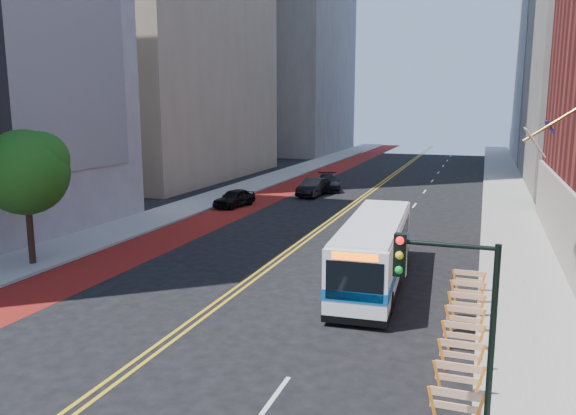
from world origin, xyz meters
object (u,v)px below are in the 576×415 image
(car_b, at_px, (314,187))
(car_c, at_px, (328,182))
(street_tree, at_px, (27,169))
(transit_bus, at_px, (374,250))
(traffic_signal, at_px, (450,305))
(car_a, at_px, (234,198))

(car_b, height_order, car_c, car_b)
(street_tree, xyz_separation_m, transit_bus, (16.74, 2.77, -3.34))
(transit_bus, distance_m, car_b, 25.24)
(traffic_signal, bearing_deg, street_tree, 155.18)
(traffic_signal, relative_size, transit_bus, 0.46)
(transit_bus, bearing_deg, car_b, 109.53)
(transit_bus, bearing_deg, street_tree, -174.02)
(traffic_signal, bearing_deg, transit_bus, 107.65)
(traffic_signal, distance_m, car_b, 38.24)
(car_a, bearing_deg, car_c, 77.85)
(street_tree, height_order, transit_bus, street_tree)
(transit_bus, xyz_separation_m, car_a, (-14.23, 15.92, -0.86))
(traffic_signal, height_order, car_a, traffic_signal)
(street_tree, xyz_separation_m, car_c, (7.24, 29.72, -4.16))
(car_a, height_order, car_c, car_c)
(car_a, height_order, car_b, car_b)
(car_b, relative_size, car_c, 0.91)
(transit_bus, relative_size, car_a, 2.67)
(car_b, bearing_deg, traffic_signal, -64.85)
(street_tree, xyz_separation_m, car_b, (6.90, 26.00, -4.13))
(car_a, distance_m, car_b, 8.54)
(transit_bus, xyz_separation_m, car_c, (-9.50, 26.95, -0.82))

